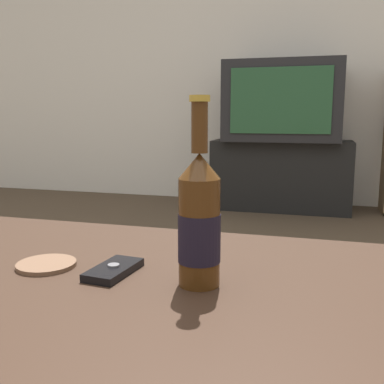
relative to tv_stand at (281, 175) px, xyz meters
The scene contains 7 objects.
back_wall 1.08m from the tv_stand, 101.86° to the left, with size 8.00×0.05×2.60m.
coffee_table 2.74m from the tv_stand, 91.26° to the right, with size 1.34×0.69×0.43m.
tv_stand is the anchor object (origin of this frame).
television 0.54m from the tv_stand, 90.00° to the right, with size 0.82×0.59×0.56m.
beer_bottle 2.74m from the tv_stand, 88.17° to the right, with size 0.07×0.07×0.30m.
cell_phone 2.73m from the tv_stand, 91.47° to the right, with size 0.07×0.12×0.02m.
coaster 2.73m from the tv_stand, 94.32° to the right, with size 0.11×0.11×0.01m.
Camera 1 is at (0.33, -0.67, 0.70)m, focal length 42.00 mm.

